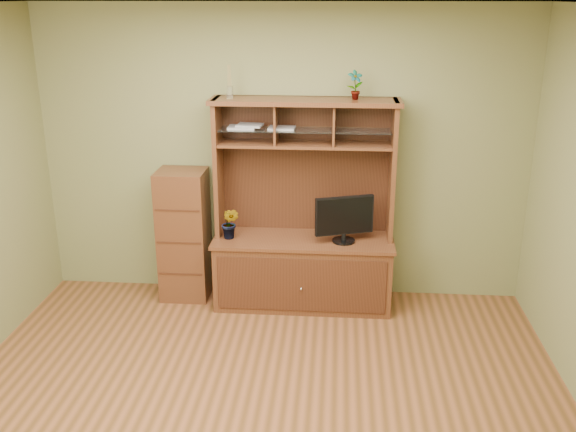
# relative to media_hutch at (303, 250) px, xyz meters

# --- Properties ---
(room) EXTENTS (4.54, 4.04, 2.74)m
(room) POSITION_rel_media_hutch_xyz_m (-0.22, -1.73, 0.83)
(room) COLOR #593719
(room) RESTS_ON ground
(media_hutch) EXTENTS (1.66, 0.61, 1.90)m
(media_hutch) POSITION_rel_media_hutch_xyz_m (0.00, 0.00, 0.00)
(media_hutch) COLOR #4F2616
(media_hutch) RESTS_ON room
(monitor) EXTENTS (0.52, 0.21, 0.42)m
(monitor) POSITION_rel_media_hutch_xyz_m (0.37, -0.08, 0.35)
(monitor) COLOR black
(monitor) RESTS_ON media_hutch
(orchid_plant) EXTENTS (0.20, 0.18, 0.29)m
(orchid_plant) POSITION_rel_media_hutch_xyz_m (-0.66, -0.08, 0.27)
(orchid_plant) COLOR #2B581E
(orchid_plant) RESTS_ON media_hutch
(top_plant) EXTENTS (0.15, 0.13, 0.25)m
(top_plant) POSITION_rel_media_hutch_xyz_m (0.43, 0.08, 1.50)
(top_plant) COLOR #3F6A25
(top_plant) RESTS_ON media_hutch
(reed_diffuser) EXTENTS (0.06, 0.06, 0.28)m
(reed_diffuser) POSITION_rel_media_hutch_xyz_m (-0.66, 0.08, 1.49)
(reed_diffuser) COLOR silver
(reed_diffuser) RESTS_ON media_hutch
(magazines) EXTENTS (0.59, 0.20, 0.04)m
(magazines) POSITION_rel_media_hutch_xyz_m (-0.42, 0.08, 1.13)
(magazines) COLOR #A6A6AB
(magazines) RESTS_ON media_hutch
(side_cabinet) EXTENTS (0.44, 0.40, 1.24)m
(side_cabinet) POSITION_rel_media_hutch_xyz_m (-1.12, 0.05, 0.10)
(side_cabinet) COLOR #4F2616
(side_cabinet) RESTS_ON room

